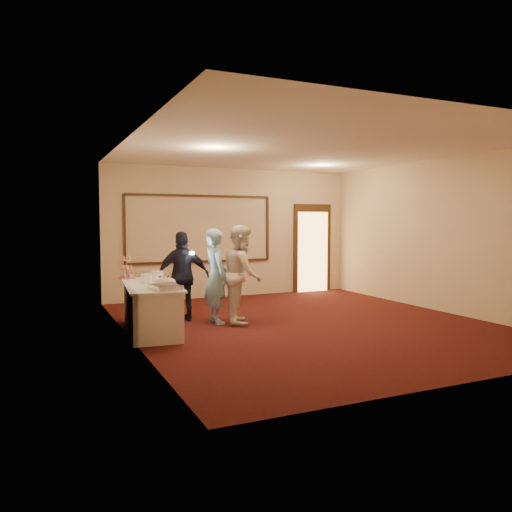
{
  "coord_description": "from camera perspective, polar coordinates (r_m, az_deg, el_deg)",
  "views": [
    {
      "loc": [
        -4.33,
        -7.43,
        1.77
      ],
      "look_at": [
        -0.67,
        0.68,
        1.15
      ],
      "focal_mm": 35.0,
      "sensor_mm": 36.0,
      "label": 1
    }
  ],
  "objects": [
    {
      "name": "guest",
      "position": [
        8.93,
        -8.35,
        -2.31
      ],
      "size": [
        0.98,
        0.53,
        1.59
      ],
      "primitive_type": "imported",
      "rotation": [
        0.0,
        0.0,
        2.98
      ],
      "color": "black",
      "rests_on": "floor"
    },
    {
      "name": "buffet_table",
      "position": [
        8.22,
        -11.91,
        -5.78
      ],
      "size": [
        1.02,
        2.16,
        0.77
      ],
      "color": "silver",
      "rests_on": "floor"
    },
    {
      "name": "cupcake_stand",
      "position": [
        9.01,
        -14.55,
        -1.54
      ],
      "size": [
        0.29,
        0.29,
        0.42
      ],
      "color": "#D54773",
      "rests_on": "buffet_table"
    },
    {
      "name": "camera_flash",
      "position": [
        8.7,
        -7.34,
        0.33
      ],
      "size": [
        0.08,
        0.05,
        0.05
      ],
      "primitive_type": "cube",
      "rotation": [
        0.0,
        0.0,
        0.16
      ],
      "color": "white",
      "rests_on": "guest"
    },
    {
      "name": "pavlova_tray",
      "position": [
        7.45,
        -10.34,
        -3.15
      ],
      "size": [
        0.44,
        0.55,
        0.19
      ],
      "color": "#B0B3B7",
      "rests_on": "buffet_table"
    },
    {
      "name": "doorway",
      "position": [
        12.68,
        6.45,
        0.85
      ],
      "size": [
        1.05,
        0.07,
        2.2
      ],
      "color": "#371D10",
      "rests_on": "floor"
    },
    {
      "name": "wall_molding",
      "position": [
        11.45,
        -6.38,
        3.11
      ],
      "size": [
        3.45,
        0.04,
        1.55
      ],
      "color": "#371D10",
      "rests_on": "room_walls"
    },
    {
      "name": "room_walls",
      "position": [
        8.6,
        5.96,
        5.66
      ],
      "size": [
        6.04,
        7.04,
        3.02
      ],
      "color": "beige",
      "rests_on": "floor"
    },
    {
      "name": "man",
      "position": [
        8.67,
        -4.6,
        -2.31
      ],
      "size": [
        0.43,
        0.62,
        1.64
      ],
      "primitive_type": "imported",
      "rotation": [
        0.0,
        0.0,
        1.63
      ],
      "color": "#80B5CD",
      "rests_on": "floor"
    },
    {
      "name": "tart",
      "position": [
        7.93,
        -10.26,
        -3.13
      ],
      "size": [
        0.28,
        0.28,
        0.06
      ],
      "color": "white",
      "rests_on": "buffet_table"
    },
    {
      "name": "woman",
      "position": [
        8.69,
        -1.61,
        -2.07
      ],
      "size": [
        0.9,
        1.01,
        1.71
      ],
      "primitive_type": "imported",
      "rotation": [
        0.0,
        0.0,
        1.2
      ],
      "color": "white",
      "rests_on": "floor"
    },
    {
      "name": "plate_stack_b",
      "position": [
        8.51,
        -11.23,
        -2.27
      ],
      "size": [
        0.2,
        0.2,
        0.17
      ],
      "color": "white",
      "rests_on": "buffet_table"
    },
    {
      "name": "floor",
      "position": [
        8.78,
        5.86,
        -7.67
      ],
      "size": [
        7.0,
        7.0,
        0.0
      ],
      "primitive_type": "plane",
      "color": "black",
      "rests_on": "ground"
    },
    {
      "name": "plate_stack_a",
      "position": [
        8.24,
        -12.38,
        -2.55
      ],
      "size": [
        0.18,
        0.18,
        0.15
      ],
      "color": "white",
      "rests_on": "buffet_table"
    }
  ]
}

